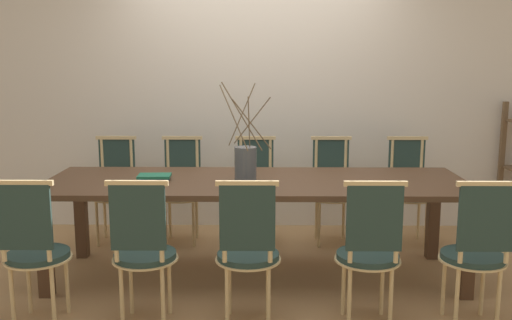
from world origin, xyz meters
The scene contains 15 objects.
ground_plane centered at (0.00, 0.00, 0.00)m, with size 16.00×16.00×0.00m, color #A87F51.
wall_rear centered at (0.00, 1.36, 1.60)m, with size 12.00×0.06×3.20m.
dining_table centered at (0.00, 0.00, 0.67)m, with size 3.11×1.01×0.74m.
chair_near_leftend centered at (-1.34, -0.84, 0.50)m, with size 0.40×0.40×0.94m.
chair_near_left centered at (-0.67, -0.84, 0.50)m, with size 0.40×0.40×0.94m.
chair_near_center centered at (-0.04, -0.84, 0.50)m, with size 0.40×0.40×0.94m.
chair_near_right centered at (0.69, -0.84, 0.50)m, with size 0.40×0.40×0.94m.
chair_near_rightend centered at (1.33, -0.84, 0.50)m, with size 0.40×0.40×0.94m.
chair_far_leftend centered at (-1.28, 0.84, 0.50)m, with size 0.40×0.40×0.94m.
chair_far_left centered at (-0.68, 0.84, 0.50)m, with size 0.40×0.40×0.94m.
chair_far_center centered at (-0.01, 0.84, 0.50)m, with size 0.40×0.40×0.94m.
chair_far_right centered at (0.67, 0.84, 0.50)m, with size 0.40×0.40×0.94m.
chair_far_rightend centered at (1.35, 0.84, 0.50)m, with size 0.40×0.40×0.94m.
vase_centerpiece centered at (-0.08, -0.08, 0.88)m, with size 0.37×0.37×0.73m.
book_stack centered at (-0.76, 0.00, 0.76)m, with size 0.25×0.18×0.04m.
Camera 1 is at (0.05, -4.13, 1.63)m, focal length 40.00 mm.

